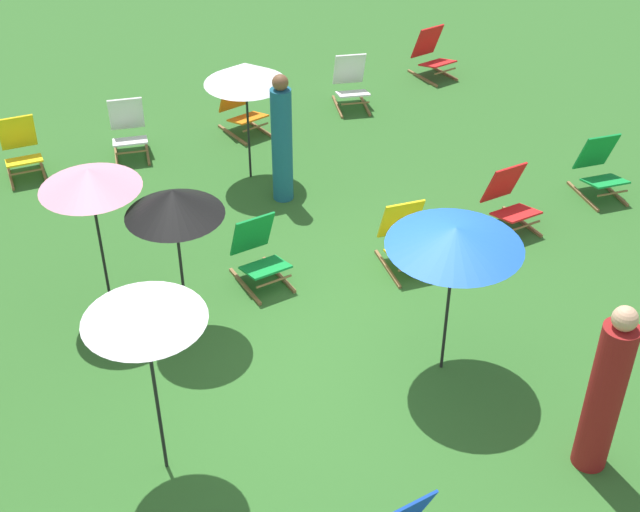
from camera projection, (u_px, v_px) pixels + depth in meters
The scene contains 17 objects.
ground_plane at pixel (370, 356), 9.09m from camera, with size 40.00×40.00×0.00m, color #2D6026.
deckchair_0 at pixel (128, 130), 12.39m from camera, with size 0.63×0.84×0.83m.
deckchair_1 at pixel (432, 54), 14.59m from camera, with size 0.58×0.82×0.83m.
deckchair_2 at pixel (509, 201), 10.86m from camera, with size 0.52×0.78×0.83m.
deckchair_3 at pixel (259, 253), 9.95m from camera, with size 0.54×0.80×0.83m.
deckchair_4 at pixel (242, 108), 12.95m from camera, with size 0.62×0.84×0.83m.
deckchair_6 at pixel (405, 238), 10.19m from camera, with size 0.57×0.81×0.83m.
deckchair_7 at pixel (600, 169), 11.50m from camera, with size 0.58×0.82×0.83m.
deckchair_9 at pixel (351, 84), 13.65m from camera, with size 0.66×0.86×0.83m.
deckchair_12 at pixel (21, 149), 11.94m from camera, with size 0.52×0.79×0.83m.
umbrella_0 at pixel (455, 237), 8.02m from camera, with size 1.29×1.29×1.71m.
umbrella_1 at pixel (174, 203), 8.59m from camera, with size 1.00×1.00×1.71m.
umbrella_2 at pixel (143, 310), 6.85m from camera, with size 1.01×1.01×1.92m.
umbrella_3 at pixel (245, 73), 11.18m from camera, with size 1.08×1.08×1.66m.
umbrella_4 at pixel (89, 179), 8.82m from camera, with size 1.05×1.05×1.75m.
person_0 at pixel (605, 394), 7.45m from camera, with size 0.36×0.36×1.78m.
person_1 at pixel (282, 141), 11.13m from camera, with size 0.36×0.36×1.74m.
Camera 1 is at (-3.43, -5.88, 6.14)m, focal length 49.25 mm.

